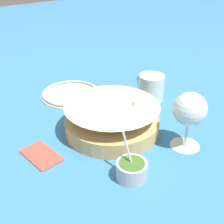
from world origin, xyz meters
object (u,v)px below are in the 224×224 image
(sauce_cup, at_px, (132,169))
(beer_mug, at_px, (151,88))
(wine_glass, at_px, (190,111))
(side_plate, at_px, (71,93))
(food_basket, at_px, (112,120))

(sauce_cup, bearing_deg, beer_mug, -45.54)
(wine_glass, relative_size, side_plate, 0.75)
(sauce_cup, relative_size, beer_mug, 0.88)
(wine_glass, height_order, beer_mug, wine_glass)
(food_basket, height_order, sauce_cup, sauce_cup)
(food_basket, xyz_separation_m, beer_mug, (0.10, -0.22, 0.00))
(wine_glass, bearing_deg, sauce_cup, 96.45)
(beer_mug, height_order, side_plate, beer_mug)
(food_basket, relative_size, side_plate, 1.28)
(wine_glass, relative_size, beer_mug, 1.28)
(food_basket, height_order, wine_glass, wine_glass)
(sauce_cup, height_order, beer_mug, sauce_cup)
(wine_glass, xyz_separation_m, beer_mug, (0.27, -0.10, -0.07))
(wine_glass, bearing_deg, beer_mug, -20.40)
(food_basket, bearing_deg, side_plate, -1.04)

